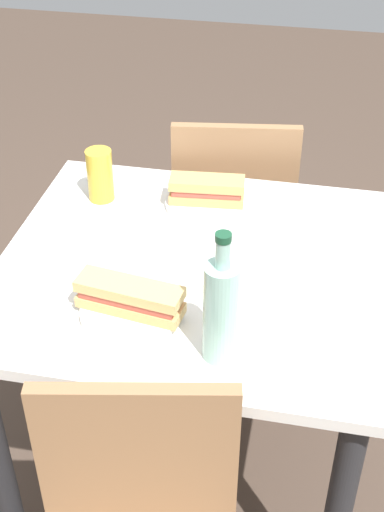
{
  "coord_description": "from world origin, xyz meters",
  "views": [
    {
      "loc": [
        0.27,
        -1.34,
        1.77
      ],
      "look_at": [
        0.0,
        0.0,
        0.77
      ],
      "focal_mm": 49.96,
      "sensor_mm": 36.0,
      "label": 1
    }
  ],
  "objects_px": {
    "knife_near": "(204,190)",
    "chair_far": "(233,214)",
    "beer_glass": "(100,175)",
    "baguette_sandwich_near": "(207,190)",
    "knife_far": "(135,293)",
    "dining_table": "(192,304)",
    "plate_near": "(207,203)",
    "plate_far": "(131,312)",
    "baguette_sandwich_far": "(130,297)",
    "water_bottle": "(221,310)"
  },
  "relations": [
    {
      "from": "baguette_sandwich_near",
      "to": "beer_glass",
      "type": "xyz_separation_m",
      "value": [
        -0.29,
        -0.02,
        0.02
      ]
    },
    {
      "from": "knife_near",
      "to": "knife_far",
      "type": "bearing_deg",
      "value": -98.61
    },
    {
      "from": "plate_far",
      "to": "baguette_sandwich_far",
      "type": "height_order",
      "value": "baguette_sandwich_far"
    },
    {
      "from": "chair_far",
      "to": "dining_table",
      "type": "bearing_deg",
      "value": -91.13
    },
    {
      "from": "chair_far",
      "to": "plate_near",
      "type": "height_order",
      "value": "chair_far"
    },
    {
      "from": "plate_near",
      "to": "plate_far",
      "type": "bearing_deg",
      "value": -99.92
    },
    {
      "from": "plate_near",
      "to": "baguette_sandwich_near",
      "type": "bearing_deg",
      "value": 0.0
    },
    {
      "from": "chair_far",
      "to": "knife_near",
      "type": "bearing_deg",
      "value": -97.18
    },
    {
      "from": "baguette_sandwich_far",
      "to": "chair_far",
      "type": "bearing_deg",
      "value": 82.72
    },
    {
      "from": "knife_near",
      "to": "plate_far",
      "type": "distance_m",
      "value": 0.52
    },
    {
      "from": "baguette_sandwich_far",
      "to": "knife_far",
      "type": "distance_m",
      "value": 0.06
    },
    {
      "from": "chair_far",
      "to": "plate_far",
      "type": "xyz_separation_m",
      "value": [
        -0.11,
        -0.83,
        0.26
      ]
    },
    {
      "from": "dining_table",
      "to": "water_bottle",
      "type": "bearing_deg",
      "value": -68.37
    },
    {
      "from": "baguette_sandwich_far",
      "to": "knife_near",
      "type": "bearing_deg",
      "value": 82.67
    },
    {
      "from": "baguette_sandwich_far",
      "to": "water_bottle",
      "type": "relative_size",
      "value": 0.81
    },
    {
      "from": "chair_far",
      "to": "knife_near",
      "type": "height_order",
      "value": "chair_far"
    },
    {
      "from": "baguette_sandwich_near",
      "to": "knife_near",
      "type": "distance_m",
      "value": 0.06
    },
    {
      "from": "dining_table",
      "to": "plate_near",
      "type": "distance_m",
      "value": 0.29
    },
    {
      "from": "baguette_sandwich_near",
      "to": "plate_far",
      "type": "xyz_separation_m",
      "value": [
        -0.08,
        -0.47,
        -0.04
      ]
    },
    {
      "from": "dining_table",
      "to": "plate_near",
      "type": "bearing_deg",
      "value": 92.65
    },
    {
      "from": "knife_near",
      "to": "baguette_sandwich_far",
      "type": "height_order",
      "value": "baguette_sandwich_far"
    },
    {
      "from": "plate_far",
      "to": "beer_glass",
      "type": "distance_m",
      "value": 0.5
    },
    {
      "from": "chair_far",
      "to": "baguette_sandwich_far",
      "type": "bearing_deg",
      "value": -97.28
    },
    {
      "from": "chair_far",
      "to": "plate_near",
      "type": "distance_m",
      "value": 0.45
    },
    {
      "from": "baguette_sandwich_far",
      "to": "baguette_sandwich_near",
      "type": "bearing_deg",
      "value": 80.08
    },
    {
      "from": "dining_table",
      "to": "baguette_sandwich_near",
      "type": "bearing_deg",
      "value": 92.65
    },
    {
      "from": "dining_table",
      "to": "plate_near",
      "type": "relative_size",
      "value": 4.16
    },
    {
      "from": "knife_near",
      "to": "chair_far",
      "type": "bearing_deg",
      "value": 82.82
    },
    {
      "from": "plate_near",
      "to": "knife_far",
      "type": "bearing_deg",
      "value": -101.61
    },
    {
      "from": "knife_far",
      "to": "water_bottle",
      "type": "bearing_deg",
      "value": -32.34
    },
    {
      "from": "baguette_sandwich_near",
      "to": "water_bottle",
      "type": "distance_m",
      "value": 0.57
    },
    {
      "from": "knife_near",
      "to": "beer_glass",
      "type": "relative_size",
      "value": 1.22
    },
    {
      "from": "water_bottle",
      "to": "baguette_sandwich_near",
      "type": "bearing_deg",
      "value": 103.12
    },
    {
      "from": "plate_near",
      "to": "water_bottle",
      "type": "relative_size",
      "value": 0.74
    },
    {
      "from": "knife_near",
      "to": "baguette_sandwich_far",
      "type": "bearing_deg",
      "value": -97.33
    },
    {
      "from": "chair_far",
      "to": "knife_far",
      "type": "distance_m",
      "value": 0.83
    },
    {
      "from": "chair_far",
      "to": "knife_far",
      "type": "xyz_separation_m",
      "value": [
        -0.11,
        -0.78,
        0.27
      ]
    },
    {
      "from": "dining_table",
      "to": "plate_far",
      "type": "bearing_deg",
      "value": -114.07
    },
    {
      "from": "baguette_sandwich_near",
      "to": "baguette_sandwich_far",
      "type": "relative_size",
      "value": 0.84
    },
    {
      "from": "baguette_sandwich_far",
      "to": "beer_glass",
      "type": "relative_size",
      "value": 1.68
    },
    {
      "from": "plate_near",
      "to": "knife_near",
      "type": "distance_m",
      "value": 0.05
    },
    {
      "from": "plate_far",
      "to": "water_bottle",
      "type": "bearing_deg",
      "value": -22.04
    },
    {
      "from": "baguette_sandwich_near",
      "to": "water_bottle",
      "type": "bearing_deg",
      "value": -76.88
    },
    {
      "from": "knife_near",
      "to": "beer_glass",
      "type": "height_order",
      "value": "beer_glass"
    },
    {
      "from": "baguette_sandwich_near",
      "to": "knife_near",
      "type": "bearing_deg",
      "value": 108.56
    },
    {
      "from": "knife_near",
      "to": "beer_glass",
      "type": "distance_m",
      "value": 0.28
    },
    {
      "from": "chair_far",
      "to": "water_bottle",
      "type": "xyz_separation_m",
      "value": [
        0.1,
        -0.92,
        0.37
      ]
    },
    {
      "from": "baguette_sandwich_near",
      "to": "baguette_sandwich_far",
      "type": "bearing_deg",
      "value": -99.92
    },
    {
      "from": "baguette_sandwich_far",
      "to": "beer_glass",
      "type": "xyz_separation_m",
      "value": [
        -0.2,
        0.45,
        0.02
      ]
    },
    {
      "from": "dining_table",
      "to": "baguette_sandwich_far",
      "type": "relative_size",
      "value": 3.82
    }
  ]
}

